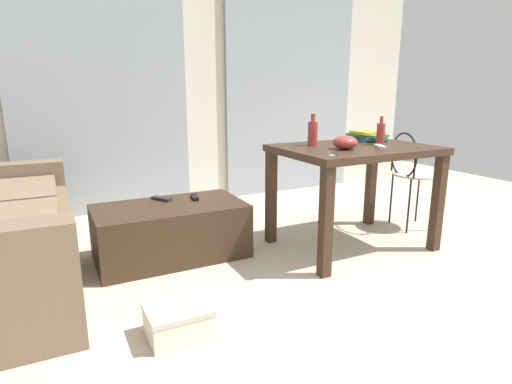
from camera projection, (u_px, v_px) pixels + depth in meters
ground_plane at (306, 262)px, 2.93m from camera, size 7.70×7.70×0.00m
wall_back at (203, 76)px, 4.34m from camera, size 5.40×0.10×2.63m
curtains at (206, 94)px, 4.31m from camera, size 3.69×0.03×2.27m
coffee_table at (171, 231)px, 2.98m from camera, size 1.04×0.57×0.39m
craft_table at (354, 162)px, 3.08m from camera, size 1.11×0.81×0.78m
wire_chair at (410, 168)px, 3.54m from camera, size 0.39×0.41×0.84m
bottle_near at (313, 133)px, 3.06m from camera, size 0.07×0.07×0.23m
bottle_far at (381, 133)px, 3.11m from camera, size 0.06×0.06×0.21m
bowl at (345, 142)px, 2.89m from camera, size 0.17×0.17×0.10m
book_stack at (368, 136)px, 3.38m from camera, size 0.26×0.32×0.08m
tv_remote_on_table at (380, 147)px, 2.95m from camera, size 0.12×0.17×0.02m
scissors at (334, 154)px, 2.65m from camera, size 0.11×0.10×0.00m
tv_remote_primary at (161, 199)px, 3.06m from camera, size 0.13×0.17×0.02m
tv_remote_secondary at (195, 197)px, 3.10m from camera, size 0.07×0.15×0.02m
shoebox at (179, 321)px, 2.04m from camera, size 0.31×0.25×0.15m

